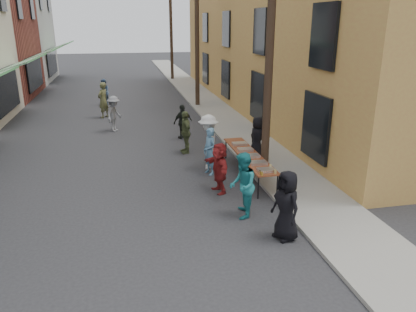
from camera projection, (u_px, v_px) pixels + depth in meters
name	position (u px, v px, depth m)	size (l,w,h in m)	color
ground	(139.00, 232.00, 9.98)	(120.00, 120.00, 0.00)	#28282B
sidewalk	(209.00, 105.00, 24.87)	(2.20, 60.00, 0.10)	gray
building_ochre	(315.00, 20.00, 23.59)	(10.00, 28.00, 10.00)	#BD8043
utility_pole_near	(270.00, 37.00, 12.19)	(0.26, 0.26, 9.00)	#2D2116
utility_pole_mid	(197.00, 29.00, 23.32)	(0.26, 0.26, 9.00)	#2D2116
utility_pole_far	(171.00, 26.00, 34.45)	(0.26, 0.26, 9.00)	#2D2116
serving_table	(249.00, 155.00, 13.46)	(0.70, 4.00, 0.75)	brown
catering_tray_sausage	(266.00, 170.00, 11.90)	(0.50, 0.33, 0.08)	maroon
catering_tray_foil_b	(259.00, 163.00, 12.50)	(0.50, 0.33, 0.08)	#B2B2B7
catering_tray_buns	(252.00, 156.00, 13.15)	(0.50, 0.33, 0.08)	tan
catering_tray_foil_d	(245.00, 149.00, 13.80)	(0.50, 0.33, 0.08)	#B2B2B7
catering_tray_buns_end	(239.00, 144.00, 14.45)	(0.50, 0.33, 0.08)	tan
condiment_jar_a	(262.00, 174.00, 11.58)	(0.07, 0.07, 0.08)	#A57F26
condiment_jar_b	(261.00, 173.00, 11.67)	(0.07, 0.07, 0.08)	#A57F26
condiment_jar_c	(260.00, 172.00, 11.77)	(0.07, 0.07, 0.08)	#A57F26
cup_stack	(275.00, 172.00, 11.70)	(0.08, 0.08, 0.12)	tan
guest_front_a	(286.00, 205.00, 9.47)	(0.84, 0.54, 1.71)	black
guest_front_b	(210.00, 151.00, 13.57)	(0.58, 0.38, 1.60)	#5787A9
guest_front_c	(242.00, 186.00, 10.54)	(0.86, 0.67, 1.76)	teal
guest_front_d	(208.00, 142.00, 14.10)	(1.23, 0.71, 1.91)	silver
guest_front_e	(186.00, 132.00, 15.79)	(0.98, 0.41, 1.67)	#535F37
guest_queue_back	(219.00, 168.00, 12.12)	(1.44, 0.46, 1.55)	maroon
server	(257.00, 138.00, 14.85)	(0.76, 0.49, 1.56)	black
passerby_left	(114.00, 114.00, 18.90)	(1.08, 0.62, 1.67)	slate
passerby_mid	(183.00, 122.00, 17.73)	(0.89, 0.37, 1.51)	black
passerby_right	(103.00, 100.00, 21.54)	(0.69, 0.45, 1.90)	brown
passerby_far	(104.00, 92.00, 24.75)	(0.78, 0.61, 1.60)	#425D81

